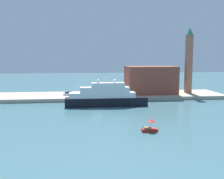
{
  "coord_description": "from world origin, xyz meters",
  "views": [
    {
      "loc": [
        -5.22,
        -85.08,
        17.22
      ],
      "look_at": [
        5.39,
        6.0,
        5.91
      ],
      "focal_mm": 42.77,
      "sensor_mm": 36.0,
      "label": 1
    }
  ],
  "objects_px": {
    "small_motorboat": "(150,127)",
    "mooring_bollard": "(93,97)",
    "harbor_building": "(150,80)",
    "bell_tower": "(189,59)",
    "parked_car": "(69,94)",
    "large_yacht": "(105,97)",
    "person_figure": "(79,96)"
  },
  "relations": [
    {
      "from": "harbor_building",
      "to": "mooring_bollard",
      "type": "relative_size",
      "value": 27.0
    },
    {
      "from": "bell_tower",
      "to": "parked_car",
      "type": "distance_m",
      "value": 53.94
    },
    {
      "from": "harbor_building",
      "to": "person_figure",
      "type": "relative_size",
      "value": 12.94
    },
    {
      "from": "parked_car",
      "to": "harbor_building",
      "type": "bearing_deg",
      "value": 4.02
    },
    {
      "from": "large_yacht",
      "to": "parked_car",
      "type": "relative_size",
      "value": 6.56
    },
    {
      "from": "parked_car",
      "to": "person_figure",
      "type": "xyz_separation_m",
      "value": [
        4.25,
        -7.49,
        0.1
      ]
    },
    {
      "from": "small_motorboat",
      "to": "mooring_bollard",
      "type": "xyz_separation_m",
      "value": [
        -11.09,
        43.92,
        0.63
      ]
    },
    {
      "from": "large_yacht",
      "to": "harbor_building",
      "type": "relative_size",
      "value": 1.37
    },
    {
      "from": "bell_tower",
      "to": "mooring_bollard",
      "type": "distance_m",
      "value": 45.74
    },
    {
      "from": "small_motorboat",
      "to": "person_figure",
      "type": "relative_size",
      "value": 2.26
    },
    {
      "from": "small_motorboat",
      "to": "person_figure",
      "type": "bearing_deg",
      "value": 110.57
    },
    {
      "from": "large_yacht",
      "to": "parked_car",
      "type": "xyz_separation_m",
      "value": [
        -13.5,
        18.48,
        -1.23
      ]
    },
    {
      "from": "large_yacht",
      "to": "harbor_building",
      "type": "height_order",
      "value": "harbor_building"
    },
    {
      "from": "small_motorboat",
      "to": "mooring_bollard",
      "type": "relative_size",
      "value": 4.72
    },
    {
      "from": "large_yacht",
      "to": "harbor_building",
      "type": "distance_m",
      "value": 30.32
    },
    {
      "from": "bell_tower",
      "to": "parked_car",
      "type": "xyz_separation_m",
      "value": [
        -51.96,
        -2.01,
        -14.33
      ]
    },
    {
      "from": "bell_tower",
      "to": "person_figure",
      "type": "distance_m",
      "value": 50.69
    },
    {
      "from": "large_yacht",
      "to": "bell_tower",
      "type": "height_order",
      "value": "bell_tower"
    },
    {
      "from": "small_motorboat",
      "to": "bell_tower",
      "type": "height_order",
      "value": "bell_tower"
    },
    {
      "from": "mooring_bollard",
      "to": "large_yacht",
      "type": "bearing_deg",
      "value": -70.65
    },
    {
      "from": "small_motorboat",
      "to": "parked_car",
      "type": "bearing_deg",
      "value": 111.95
    },
    {
      "from": "harbor_building",
      "to": "large_yacht",
      "type": "bearing_deg",
      "value": -135.83
    },
    {
      "from": "harbor_building",
      "to": "bell_tower",
      "type": "xyz_separation_m",
      "value": [
        16.89,
        -0.45,
        9.13
      ]
    },
    {
      "from": "large_yacht",
      "to": "mooring_bollard",
      "type": "xyz_separation_m",
      "value": [
        -3.8,
        10.81,
        -1.49
      ]
    },
    {
      "from": "harbor_building",
      "to": "person_figure",
      "type": "xyz_separation_m",
      "value": [
        -30.82,
        -9.95,
        -5.09
      ]
    },
    {
      "from": "small_motorboat",
      "to": "harbor_building",
      "type": "bearing_deg",
      "value": 75.21
    },
    {
      "from": "large_yacht",
      "to": "bell_tower",
      "type": "distance_m",
      "value": 45.5
    },
    {
      "from": "harbor_building",
      "to": "mooring_bollard",
      "type": "distance_m",
      "value": 27.85
    },
    {
      "from": "bell_tower",
      "to": "person_figure",
      "type": "height_order",
      "value": "bell_tower"
    },
    {
      "from": "large_yacht",
      "to": "small_motorboat",
      "type": "height_order",
      "value": "large_yacht"
    },
    {
      "from": "bell_tower",
      "to": "parked_car",
      "type": "relative_size",
      "value": 6.46
    },
    {
      "from": "small_motorboat",
      "to": "bell_tower",
      "type": "xyz_separation_m",
      "value": [
        31.16,
        53.6,
        15.21
      ]
    }
  ]
}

